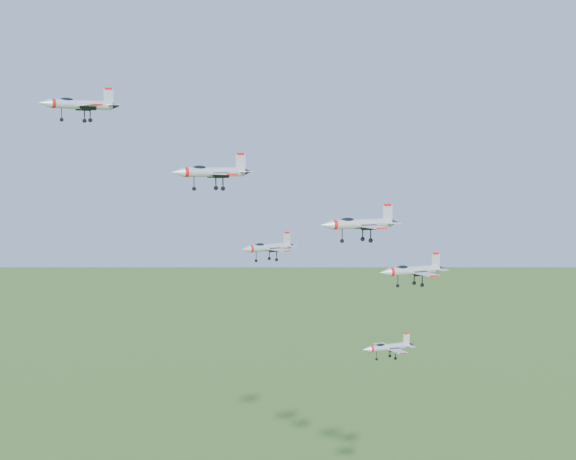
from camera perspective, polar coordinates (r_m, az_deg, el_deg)
name	(u,v)px	position (r m, az deg, el deg)	size (l,w,h in m)	color
jet_lead	(79,104)	(135.89, -14.62, 8.65)	(13.81, 11.62, 3.71)	silver
jet_left_high	(212,172)	(125.59, -5.45, 4.15)	(14.00, 11.67, 3.74)	silver
jet_right_high	(359,224)	(113.82, 5.10, 0.46)	(12.70, 10.42, 3.41)	silver
jet_left_low	(268,247)	(141.84, -1.45, -1.23)	(11.76, 9.96, 3.18)	silver
jet_right_low	(412,270)	(126.94, 8.82, -2.84)	(12.20, 10.04, 3.27)	silver
jet_trail	(388,347)	(146.36, 7.11, -8.25)	(10.70, 8.77, 2.87)	silver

